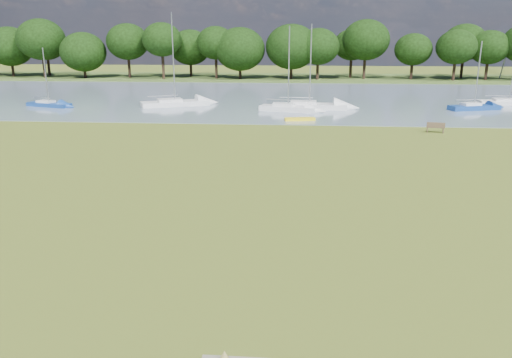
# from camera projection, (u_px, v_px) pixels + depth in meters

# --- Properties ---
(ground) EXTENTS (220.00, 220.00, 0.00)m
(ground) POSITION_uv_depth(u_px,v_px,m) (291.00, 204.00, 24.65)
(ground) COLOR olive
(river) EXTENTS (220.00, 40.00, 0.10)m
(river) POSITION_uv_depth(u_px,v_px,m) (295.00, 98.00, 64.82)
(river) COLOR gray
(river) RESTS_ON ground
(far_bank) EXTENTS (220.00, 20.00, 0.40)m
(far_bank) POSITION_uv_depth(u_px,v_px,m) (296.00, 78.00, 93.52)
(far_bank) COLOR #4C6626
(far_bank) RESTS_ON ground
(riverbank_bench) EXTENTS (1.53, 0.71, 0.91)m
(riverbank_bench) POSITION_uv_depth(u_px,v_px,m) (436.00, 127.00, 42.13)
(riverbank_bench) COLOR brown
(riverbank_bench) RESTS_ON ground
(kayak) EXTENTS (2.99, 1.22, 0.29)m
(kayak) POSITION_uv_depth(u_px,v_px,m) (300.00, 119.00, 47.81)
(kayak) COLOR yellow
(kayak) RESTS_ON river
(tree_line) EXTENTS (152.47, 8.41, 10.18)m
(tree_line) POSITION_uv_depth(u_px,v_px,m) (332.00, 45.00, 87.52)
(tree_line) COLOR black
(tree_line) RESTS_ON far_bank
(sailboat_0) EXTENTS (6.36, 3.31, 8.81)m
(sailboat_0) POSITION_uv_depth(u_px,v_px,m) (287.00, 106.00, 53.58)
(sailboat_0) COLOR silver
(sailboat_0) RESTS_ON river
(sailboat_2) EXTENTS (5.62, 3.07, 6.53)m
(sailboat_2) POSITION_uv_depth(u_px,v_px,m) (48.00, 103.00, 56.96)
(sailboat_2) COLOR navy
(sailboat_2) RESTS_ON river
(sailboat_3) EXTENTS (6.86, 1.98, 8.88)m
(sailboat_3) POSITION_uv_depth(u_px,v_px,m) (509.00, 101.00, 58.50)
(sailboat_3) COLOR silver
(sailboat_3) RESTS_ON river
(sailboat_4) EXTENTS (8.19, 2.39, 9.03)m
(sailboat_4) POSITION_uv_depth(u_px,v_px,m) (308.00, 104.00, 55.20)
(sailboat_4) COLOR silver
(sailboat_4) RESTS_ON river
(sailboat_6) EXTENTS (7.89, 5.18, 10.30)m
(sailboat_6) POSITION_uv_depth(u_px,v_px,m) (174.00, 101.00, 57.45)
(sailboat_6) COLOR silver
(sailboat_6) RESTS_ON river
(sailboat_7) EXTENTS (5.85, 3.19, 7.27)m
(sailboat_7) POSITION_uv_depth(u_px,v_px,m) (474.00, 106.00, 54.45)
(sailboat_7) COLOR navy
(sailboat_7) RESTS_ON river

